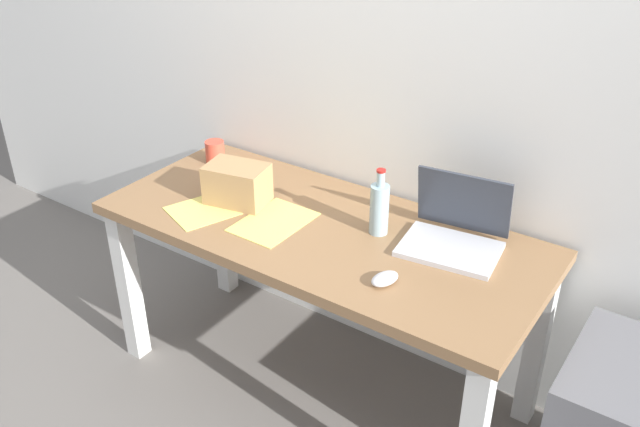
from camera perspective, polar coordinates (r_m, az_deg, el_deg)
ground_plane at (r=2.88m, az=0.00°, el=-13.87°), size 8.00×8.00×0.00m
back_wall at (r=2.53m, az=5.42°, el=13.91°), size 5.20×0.08×2.60m
desk at (r=2.48m, az=0.00°, el=-3.14°), size 1.62×0.70×0.74m
laptop_right at (r=2.33m, az=11.18°, el=-1.56°), size 0.35×0.30×0.24m
beer_bottle at (r=2.35m, az=4.98°, el=0.49°), size 0.07×0.07×0.24m
computer_mouse at (r=2.13m, az=5.44°, el=-5.45°), size 0.09×0.11×0.03m
cardboard_box at (r=2.57m, az=-6.93°, el=2.46°), size 0.25×0.19×0.15m
coffee_mug at (r=2.91m, az=-8.77°, el=5.11°), size 0.08×0.08×0.09m
paper_sheet_front_left at (r=2.57m, az=-9.13°, el=0.45°), size 0.30×0.35×0.00m
paper_yellow_folder at (r=2.45m, az=-3.90°, el=-0.71°), size 0.21×0.30×0.00m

